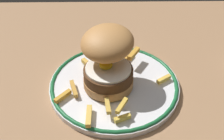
% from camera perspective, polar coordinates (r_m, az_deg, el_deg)
% --- Properties ---
extents(ground_plane, '(1.42, 0.89, 0.04)m').
position_cam_1_polar(ground_plane, '(0.57, 0.55, -7.61)').
color(ground_plane, '#9C734F').
extents(dinner_plate, '(0.27, 0.27, 0.02)m').
position_cam_1_polar(dinner_plate, '(0.57, -0.00, -2.93)').
color(dinner_plate, silver).
rests_on(dinner_plate, ground_plane).
extents(burger, '(0.15, 0.15, 0.12)m').
position_cam_1_polar(burger, '(0.53, -0.89, 2.48)').
color(burger, '#BA7C44').
rests_on(burger, dinner_plate).
extents(fries_pile, '(0.23, 0.22, 0.03)m').
position_cam_1_polar(fries_pile, '(0.55, -0.77, -2.91)').
color(fries_pile, gold).
rests_on(fries_pile, dinner_plate).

